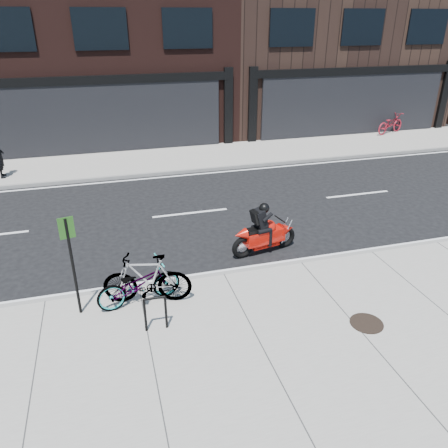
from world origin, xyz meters
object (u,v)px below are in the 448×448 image
object	(u,v)px
bicycle_rear	(147,279)
bicycle_far	(390,124)
bicycle_front	(139,284)
motorcycle	(267,232)
manhole_cover	(367,323)
sign_post	(72,258)
bike_rack	(155,310)

from	to	relation	value
bicycle_rear	bicycle_far	bearing A→B (deg)	143.12
bicycle_front	motorcycle	xyz separation A→B (m)	(3.48, 1.61, -0.02)
manhole_cover	bicycle_rear	bearing A→B (deg)	154.62
motorcycle	sign_post	size ratio (longest dim) A/B	0.88
bike_rack	manhole_cover	distance (m)	4.18
motorcycle	sign_post	xyz separation A→B (m)	(-4.70, -1.62, 0.84)
bicycle_rear	bicycle_far	xyz separation A→B (m)	(13.90, 11.60, -0.05)
bicycle_front	manhole_cover	bearing A→B (deg)	-125.81
bicycle_front	sign_post	distance (m)	1.47
bicycle_front	bicycle_rear	distance (m)	0.20
bicycle_front	bicycle_rear	bearing A→B (deg)	-101.36
bike_rack	bicycle_far	size ratio (longest dim) A/B	0.39
bicycle_rear	motorcycle	size ratio (longest dim) A/B	0.99
manhole_cover	sign_post	xyz separation A→B (m)	(-5.49, 1.92, 1.28)
motorcycle	bicycle_far	world-z (taller)	motorcycle
manhole_cover	sign_post	bearing A→B (deg)	160.73
bike_rack	bicycle_far	distance (m)	18.71
bicycle_rear	bicycle_far	distance (m)	18.11
bicycle_front	bicycle_rear	world-z (taller)	bicycle_rear
bicycle_front	sign_post	size ratio (longest dim) A/B	0.83
motorcycle	bicycle_front	bearing A→B (deg)	-166.12
bike_rack	bicycle_rear	xyz separation A→B (m)	(-0.04, 0.97, 0.12)
bicycle_far	motorcycle	bearing A→B (deg)	112.20
bicycle_rear	manhole_cover	world-z (taller)	bicycle_rear
bicycle_front	manhole_cover	xyz separation A→B (m)	(4.26, -1.94, -0.46)
bicycle_rear	motorcycle	world-z (taller)	motorcycle
bike_rack	bicycle_front	bearing A→B (deg)	102.50
sign_post	bicycle_rear	bearing A→B (deg)	-11.74
motorcycle	manhole_cover	xyz separation A→B (m)	(0.78, -3.54, -0.44)
bicycle_front	bicycle_rear	size ratio (longest dim) A/B	0.96
bike_rack	motorcycle	size ratio (longest dim) A/B	0.40
manhole_cover	sign_post	world-z (taller)	sign_post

